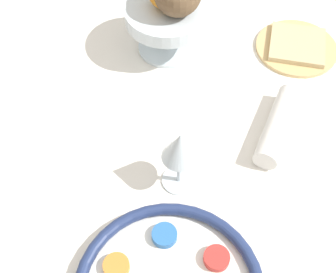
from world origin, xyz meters
TOP-DOWN VIEW (x-y plane):
  - wine_glass at (0.05, 0.07)m, footprint 0.06×0.06m
  - fruit_stand at (0.40, 0.06)m, footprint 0.18×0.18m
  - bread_plate at (0.37, -0.22)m, footprint 0.18×0.18m
  - napkin_roll at (0.14, -0.13)m, footprint 0.18×0.13m

SIDE VIEW (x-z plane):
  - bread_plate at x=0.37m, z-range 0.77..0.79m
  - napkin_roll at x=0.14m, z-range 0.78..0.82m
  - fruit_stand at x=0.40m, z-range 0.80..0.91m
  - wine_glass at x=0.05m, z-range 0.81..0.95m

